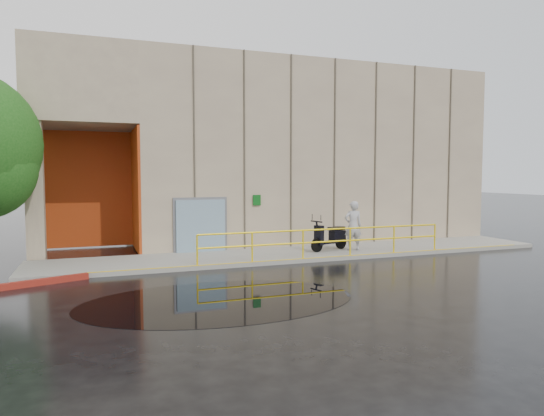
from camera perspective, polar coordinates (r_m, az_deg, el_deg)
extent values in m
plane|color=black|center=(13.39, -3.93, -9.57)|extent=(120.00, 120.00, 0.00)
cube|color=gray|center=(18.89, 3.95, -5.35)|extent=(20.00, 3.00, 0.15)
cube|color=gray|center=(25.41, 2.11, 5.94)|extent=(16.00, 10.00, 8.00)
cube|color=gray|center=(23.74, -21.34, 11.87)|extent=(4.00, 10.00, 3.00)
cube|color=gray|center=(19.01, -26.13, 1.66)|extent=(0.60, 0.60, 5.00)
cube|color=#B24210|center=(22.01, -21.15, 2.07)|extent=(3.80, 0.15, 4.90)
cube|color=#B24210|center=(20.32, -15.73, 2.05)|extent=(0.10, 3.50, 4.90)
cube|color=#839FB2|center=(18.88, -8.37, -2.09)|extent=(1.90, 0.10, 2.00)
cube|color=slate|center=(18.96, -8.42, -2.07)|extent=(2.10, 0.06, 2.20)
cube|color=#0B4F14|center=(19.46, -1.80, 0.94)|extent=(0.32, 0.04, 0.42)
cylinder|color=yellow|center=(17.64, 6.50, -2.50)|extent=(9.50, 0.06, 0.06)
cylinder|color=yellow|center=(17.69, 6.49, -3.95)|extent=(9.50, 0.06, 0.06)
imported|color=#ACACB1|center=(19.25, 9.52, -2.07)|extent=(0.77, 0.57, 1.94)
cylinder|color=black|center=(18.73, 5.31, -4.37)|extent=(0.54, 0.28, 0.54)
cylinder|color=black|center=(19.69, 8.11, -3.98)|extent=(0.54, 0.28, 0.54)
cube|color=maroon|center=(15.37, -25.11, -7.83)|extent=(2.32, 0.99, 0.18)
cube|color=black|center=(12.29, -6.22, -10.81)|extent=(7.09, 4.57, 0.01)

